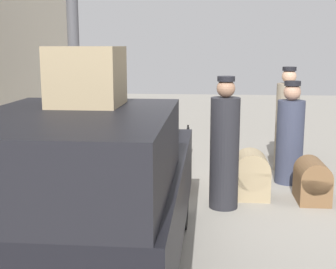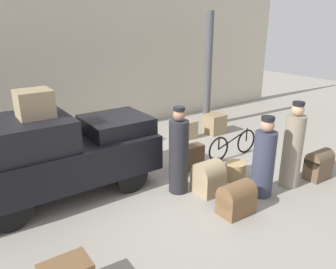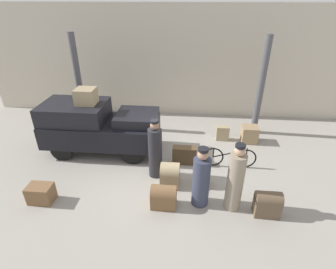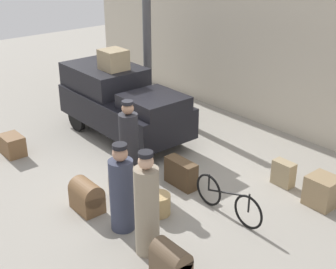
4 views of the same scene
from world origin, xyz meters
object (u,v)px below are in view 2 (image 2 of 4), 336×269
Objects in this scene: truck at (55,152)px; trunk_umber_medium at (208,178)px; bicycle at (233,145)px; trunk_wicker_pale at (190,130)px; trunk_on_truck_roof at (34,104)px; conductor_in_dark_uniform at (179,154)px; porter_with_bicycle at (264,161)px; suitcase_black_upright at (215,124)px; suitcase_small_leather at (319,164)px; porter_carrying_trunk at (293,149)px; trunk_barrel_dark at (236,198)px; trunk_large_brown at (189,158)px; wicker_basket at (235,171)px.

trunk_umber_medium is (2.53, -1.65, -0.60)m from truck.
bicycle is 1.72m from trunk_wicker_pale.
trunk_umber_medium is at bearing -30.63° from trunk_on_truck_roof.
trunk_on_truck_roof is at bearing 151.84° from conductor_in_dark_uniform.
conductor_in_dark_uniform is (-1.28, 1.08, 0.08)m from porter_with_bicycle.
truck is 5.33m from suitcase_black_upright.
conductor_in_dark_uniform is at bearing -132.80° from trunk_wicker_pale.
porter_with_bicycle is at bearing 171.11° from suitcase_small_leather.
porter_carrying_trunk reaches higher than suitcase_small_leather.
trunk_on_truck_roof is (-2.69, 2.51, 1.64)m from trunk_barrel_dark.
suitcase_small_leather is (0.72, -3.67, 0.08)m from trunk_wicker_pale.
trunk_large_brown is at bearing 77.01° from trunk_barrel_dark.
bicycle reaches higher than suitcase_black_upright.
trunk_large_brown reaches higher than trunk_wicker_pale.
trunk_on_truck_roof reaches higher than porter_with_bicycle.
trunk_large_brown is 1.26× the size of suitcase_black_upright.
trunk_barrel_dark is at bearing -73.67° from conductor_in_dark_uniform.
bicycle is 1.39m from trunk_large_brown.
conductor_in_dark_uniform reaches higher than bicycle.
porter_carrying_trunk reaches higher than suitcase_black_upright.
wicker_basket is 0.71× the size of trunk_barrel_dark.
truck is 4.09m from porter_with_bicycle.
suitcase_black_upright is 1.12× the size of trunk_wicker_pale.
trunk_umber_medium is at bearing 140.67° from porter_with_bicycle.
conductor_in_dark_uniform is 0.78m from trunk_umber_medium.
porter_with_bicycle reaches higher than wicker_basket.
conductor_in_dark_uniform is 1.42m from trunk_barrel_dark.
bicycle is at bearing 109.25° from suitcase_small_leather.
trunk_umber_medium is at bearing -33.04° from truck.
suitcase_black_upright is 4.49m from trunk_barrel_dark.
wicker_basket is 0.61× the size of trunk_large_brown.
trunk_large_brown is at bearing -9.84° from trunk_on_truck_roof.
trunk_wicker_pale is (2.17, 2.34, -0.56)m from conductor_in_dark_uniform.
porter_carrying_trunk is 3.63m from suitcase_black_upright.
trunk_barrel_dark is (-0.91, -0.19, -0.44)m from porter_with_bicycle.
truck is 4.96× the size of trunk_large_brown.
wicker_basket is 0.66× the size of trunk_umber_medium.
wicker_basket is 1.86m from suitcase_small_leather.
bicycle is 1.85m from porter_carrying_trunk.
porter_carrying_trunk is 3.54m from trunk_wicker_pale.
suitcase_black_upright is (1.83, 3.37, -0.44)m from porter_with_bicycle.
wicker_basket is 0.68× the size of suitcase_small_leather.
truck is 4.37m from bicycle.
porter_carrying_trunk is at bearing -55.61° from trunk_large_brown.
truck is 2.27× the size of bicycle.
wicker_basket is 0.25× the size of porter_carrying_trunk.
bicycle is 2.75× the size of suitcase_black_upright.
trunk_wicker_pale is (4.24, 1.09, -0.67)m from truck.
suitcase_small_leather is 6.03m from trunk_on_truck_roof.
conductor_in_dark_uniform is at bearing -143.70° from suitcase_black_upright.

